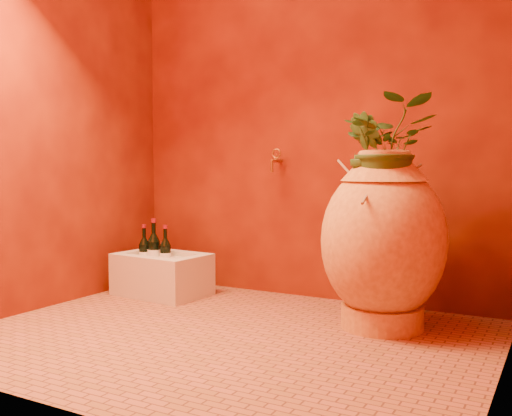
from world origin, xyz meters
The scene contains 12 objects.
floor centered at (0.00, 0.00, 0.00)m, with size 2.50×2.50×0.00m, color #974D31.
wall_back centered at (0.00, 1.00, 1.25)m, with size 2.50×0.02×2.50m, color #4F0E04.
wall_left centered at (-1.25, 0.00, 1.25)m, with size 0.02×2.00×2.50m, color #4F0E04.
wall_right centered at (1.25, 0.00, 1.25)m, with size 0.02×2.00×2.50m, color #4F0E04.
amphora centered at (0.63, 0.52, 0.46)m, with size 0.73×0.73×0.92m.
stone_basin centered at (-0.85, 0.58, 0.13)m, with size 0.61×0.44×0.27m.
wine_bottle_a centered at (-0.86, 0.63, 0.26)m, with size 0.08×0.08×0.31m.
wine_bottle_b centered at (-0.95, 0.62, 0.27)m, with size 0.08×0.08×0.35m.
wine_bottle_c centered at (-1.02, 0.60, 0.26)m, with size 0.07×0.07×0.30m.
wall_tap centered at (-0.19, 0.92, 0.88)m, with size 0.07×0.14×0.15m.
plant_main centered at (0.66, 0.50, 0.94)m, with size 0.46×0.39×0.51m, color #264719.
plant_side centered at (0.57, 0.45, 0.90)m, with size 0.23×0.18×0.41m, color #264719.
Camera 1 is at (1.47, -2.35, 0.83)m, focal length 40.00 mm.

